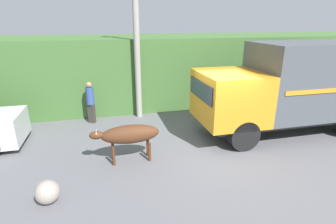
% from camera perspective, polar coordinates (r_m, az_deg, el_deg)
% --- Properties ---
extents(ground_plane, '(60.00, 60.00, 0.00)m').
position_cam_1_polar(ground_plane, '(9.12, 9.81, -7.57)').
color(ground_plane, slate).
extents(hillside_embankment, '(32.00, 5.10, 3.33)m').
position_cam_1_polar(hillside_embankment, '(14.50, -0.07, 9.69)').
color(hillside_embankment, '#426B33').
rests_on(hillside_embankment, ground_plane).
extents(cargo_truck, '(7.11, 2.39, 3.36)m').
position_cam_1_polar(cargo_truck, '(10.85, 26.47, 5.24)').
color(cargo_truck, '#2D2D2D').
rests_on(cargo_truck, ground_plane).
extents(brown_cow, '(2.05, 0.57, 1.16)m').
position_cam_1_polar(brown_cow, '(7.90, -8.49, -4.92)').
color(brown_cow, '#512D19').
rests_on(brown_cow, ground_plane).
extents(pedestrian_on_hill, '(0.43, 0.43, 1.75)m').
position_cam_1_polar(pedestrian_on_hill, '(11.26, -16.55, 2.46)').
color(pedestrian_on_hill, '#38332D').
rests_on(pedestrian_on_hill, ground_plane).
extents(utility_pole, '(0.90, 0.25, 6.88)m').
position_cam_1_polar(utility_pole, '(11.17, -6.89, 16.40)').
color(utility_pole, '#9E998E').
rests_on(utility_pole, ground_plane).
extents(roadside_rock, '(0.57, 0.57, 0.57)m').
position_cam_1_polar(roadside_rock, '(7.00, -24.78, -15.54)').
color(roadside_rock, gray).
rests_on(roadside_rock, ground_plane).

